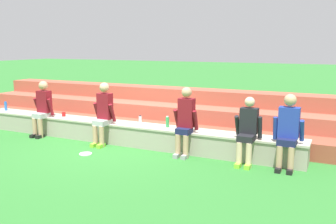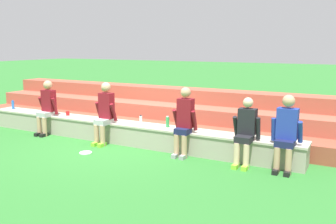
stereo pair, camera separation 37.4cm
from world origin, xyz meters
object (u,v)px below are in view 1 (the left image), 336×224
at_px(water_bottle_near_right, 140,121).
at_px(water_bottle_near_left, 167,122).
at_px(person_left_of_center, 103,112).
at_px(person_far_right, 288,130).
at_px(person_far_left, 42,107).
at_px(frisbee, 86,154).
at_px(plastic_cup_left_end, 64,114).
at_px(person_right_of_center, 247,130).
at_px(person_center, 185,120).
at_px(water_bottle_mid_right, 6,106).

bearing_deg(water_bottle_near_right, water_bottle_near_left, 8.99).
height_order(person_left_of_center, water_bottle_near_right, person_left_of_center).
relative_size(person_far_right, water_bottle_near_right, 6.06).
distance_m(person_far_left, frisbee, 2.24).
bearing_deg(plastic_cup_left_end, person_right_of_center, -3.72).
xyz_separation_m(person_center, water_bottle_mid_right, (-5.41, 0.28, -0.14)).
xyz_separation_m(person_left_of_center, frisbee, (0.10, -0.81, -0.73)).
bearing_deg(person_center, person_right_of_center, -0.47).
bearing_deg(water_bottle_near_left, person_right_of_center, -9.96).
relative_size(person_center, plastic_cup_left_end, 12.75).
bearing_deg(water_bottle_near_left, person_center, -29.49).
bearing_deg(water_bottle_near_right, person_center, -10.18).
height_order(person_far_right, frisbee, person_far_right).
xyz_separation_m(person_left_of_center, plastic_cup_left_end, (-1.42, 0.32, -0.21)).
bearing_deg(plastic_cup_left_end, water_bottle_near_left, 0.30).
bearing_deg(frisbee, plastic_cup_left_end, 143.68).
distance_m(person_left_of_center, water_bottle_near_left, 1.49).
height_order(person_far_left, person_center, person_center).
distance_m(person_right_of_center, water_bottle_near_left, 1.85).
bearing_deg(person_center, person_left_of_center, -179.37).
distance_m(person_far_left, water_bottle_near_right, 2.67).
distance_m(water_bottle_mid_right, frisbee, 3.74).
relative_size(person_far_left, water_bottle_near_right, 6.00).
height_order(person_far_left, plastic_cup_left_end, person_far_left).
bearing_deg(water_bottle_near_right, person_right_of_center, -5.16).
distance_m(person_center, person_far_right, 2.00).
bearing_deg(person_far_right, water_bottle_near_left, 173.39).
distance_m(water_bottle_near_left, water_bottle_mid_right, 4.87).
height_order(person_left_of_center, plastic_cup_left_end, person_left_of_center).
bearing_deg(person_left_of_center, plastic_cup_left_end, 167.49).
bearing_deg(person_right_of_center, person_far_left, 179.74).
bearing_deg(water_bottle_near_left, plastic_cup_left_end, -179.70).
bearing_deg(person_right_of_center, person_center, 179.53).
bearing_deg(water_bottle_near_right, frisbee, -124.61).
xyz_separation_m(person_far_left, person_center, (3.83, -0.01, 0.01)).
height_order(person_left_of_center, person_right_of_center, person_left_of_center).
relative_size(person_center, water_bottle_mid_right, 5.63).
distance_m(person_center, plastic_cup_left_end, 3.43).
bearing_deg(person_center, water_bottle_near_right, 169.82).
xyz_separation_m(water_bottle_near_right, plastic_cup_left_end, (-2.24, 0.08, -0.05)).
bearing_deg(person_far_left, water_bottle_mid_right, 170.51).
height_order(plastic_cup_left_end, frisbee, plastic_cup_left_end).
relative_size(person_far_left, person_left_of_center, 0.97).
bearing_deg(person_center, plastic_cup_left_end, 175.08).
distance_m(water_bottle_near_right, water_bottle_near_left, 0.63).
relative_size(person_center, water_bottle_near_right, 6.17).
distance_m(person_far_left, water_bottle_mid_right, 1.61).
xyz_separation_m(water_bottle_near_right, water_bottle_near_left, (0.62, 0.10, 0.01)).
distance_m(person_far_left, person_center, 3.83).
height_order(person_left_of_center, person_center, person_left_of_center).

